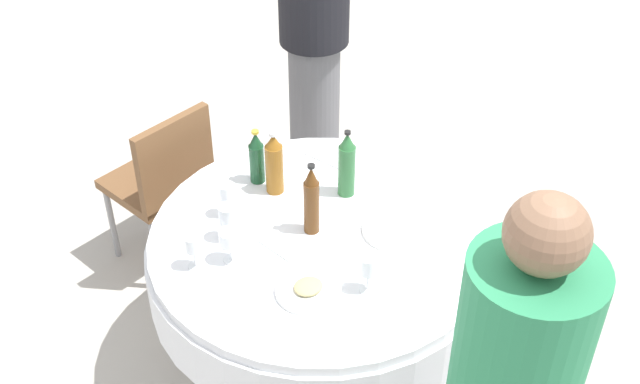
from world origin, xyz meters
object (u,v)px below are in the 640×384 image
object	(u,v)px
bottle_brown_right	(311,201)
wine_glass_mid	(369,268)
chair_front	(165,178)
bottle_green_rear	(347,165)
plate_near	(308,289)
person_inner	(314,45)
bottle_dark_green_inner	(257,158)
wine_glass_rear	(193,245)
wine_glass_east	(227,195)
wine_glass_near	(228,216)
wine_glass_front	(229,239)
dining_table	(320,263)
plate_west	(395,230)
bottle_amber_north	(274,164)

from	to	relation	value
bottle_brown_right	wine_glass_mid	distance (m)	0.38
chair_front	bottle_green_rear	bearing A→B (deg)	-73.58
plate_near	person_inner	distance (m)	1.55
bottle_dark_green_inner	wine_glass_rear	world-z (taller)	bottle_dark_green_inner
wine_glass_rear	wine_glass_east	size ratio (longest dim) A/B	0.98
plate_near	wine_glass_near	bearing A→B (deg)	97.23
wine_glass_mid	wine_glass_near	bearing A→B (deg)	112.45
wine_glass_front	chair_front	size ratio (longest dim) A/B	0.16
wine_glass_front	person_inner	world-z (taller)	person_inner
dining_table	plate_west	size ratio (longest dim) A/B	5.30
wine_glass_east	person_inner	xyz separation A→B (m)	(0.96, 0.67, 0.05)
bottle_green_rear	wine_glass_east	distance (m)	0.48
dining_table	bottle_dark_green_inner	distance (m)	0.50
dining_table	wine_glass_front	bearing A→B (deg)	164.91
wine_glass_mid	bottle_brown_right	bearing A→B (deg)	82.65
bottle_green_rear	plate_near	xyz separation A→B (m)	(-0.47, -0.34, -0.13)
bottle_dark_green_inner	wine_glass_front	xyz separation A→B (m)	(-0.36, -0.33, -0.01)
wine_glass_near	plate_near	distance (m)	0.42
dining_table	wine_glass_east	size ratio (longest dim) A/B	9.19
bottle_brown_right	wine_glass_east	world-z (taller)	bottle_brown_right
plate_near	plate_west	size ratio (longest dim) A/B	0.93
dining_table	plate_near	distance (m)	0.35
bottle_green_rear	person_inner	size ratio (longest dim) A/B	0.18
wine_glass_front	wine_glass_near	distance (m)	0.12
plate_near	chair_front	xyz separation A→B (m)	(0.08, 1.17, -0.23)
dining_table	bottle_amber_north	bearing A→B (deg)	84.83
bottle_brown_right	plate_near	world-z (taller)	bottle_brown_right
wine_glass_east	chair_front	xyz separation A→B (m)	(0.06, 0.64, -0.32)
chair_front	plate_west	bearing A→B (deg)	-80.16
bottle_dark_green_inner	person_inner	size ratio (longest dim) A/B	0.14
wine_glass_rear	chair_front	size ratio (longest dim) A/B	0.16
wine_glass_mid	wine_glass_near	distance (m)	0.57
bottle_amber_north	person_inner	bearing A→B (deg)	41.94
dining_table	wine_glass_near	size ratio (longest dim) A/B	8.79
wine_glass_front	wine_glass_rear	bearing A→B (deg)	156.37
bottle_amber_north	wine_glass_front	size ratio (longest dim) A/B	2.07
bottle_dark_green_inner	wine_glass_near	xyz separation A→B (m)	(-0.29, -0.23, -0.01)
wine_glass_east	bottle_brown_right	bearing A→B (deg)	-55.14
bottle_dark_green_inner	wine_glass_mid	size ratio (longest dim) A/B	1.62
dining_table	bottle_green_rear	xyz separation A→B (m)	(0.24, 0.13, 0.29)
plate_west	bottle_dark_green_inner	bearing A→B (deg)	110.12
wine_glass_near	chair_front	size ratio (longest dim) A/B	0.17
chair_front	bottle_amber_north	bearing A→B (deg)	-83.25
wine_glass_near	plate_west	world-z (taller)	wine_glass_near
wine_glass_rear	wine_glass_mid	xyz separation A→B (m)	(0.40, -0.48, 0.00)
bottle_amber_north	wine_glass_near	xyz separation A→B (m)	(-0.31, -0.13, -0.02)
wine_glass_rear	wine_glass_mid	distance (m)	0.62
wine_glass_east	plate_west	size ratio (longest dim) A/B	0.58
wine_glass_rear	wine_glass_mid	bearing A→B (deg)	-50.03
bottle_amber_north	bottle_green_rear	world-z (taller)	bottle_green_rear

